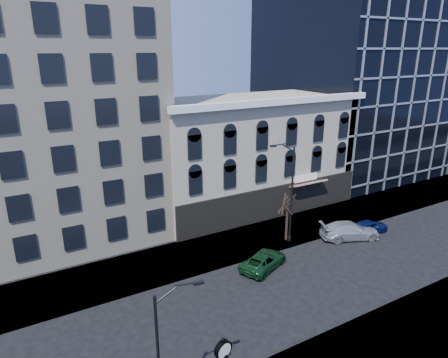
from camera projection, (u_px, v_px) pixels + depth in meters
ground at (228, 311)px, 27.20m from camera, size 160.00×160.00×0.00m
sidewalk_far at (180, 259)px, 33.78m from camera, size 160.00×6.00×0.12m
cream_tower at (54, 20)px, 33.84m from camera, size 15.90×15.40×42.50m
victorian_row at (249, 153)px, 44.10m from camera, size 22.60×11.19×12.50m
glass_office at (351, 71)px, 55.20m from camera, size 20.00×20.15×28.00m
street_lamp_near at (170, 323)px, 16.86m from camera, size 2.01×0.46×7.78m
street_lamp_far at (286, 167)px, 34.54m from camera, size 2.35×1.02×9.41m
bare_tree_far at (288, 202)px, 35.92m from camera, size 2.88×2.88×4.94m
car_far_a at (264, 261)px, 32.32m from camera, size 5.15×3.83×1.30m
car_far_b at (350, 230)px, 37.34m from camera, size 5.97×4.11×1.61m
car_far_c at (369, 227)px, 38.44m from camera, size 4.05×1.83×1.35m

